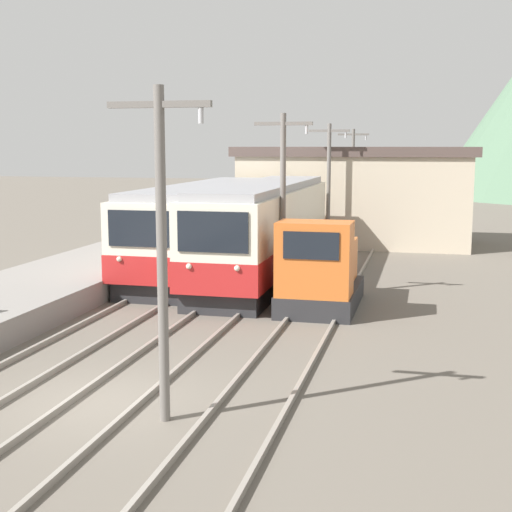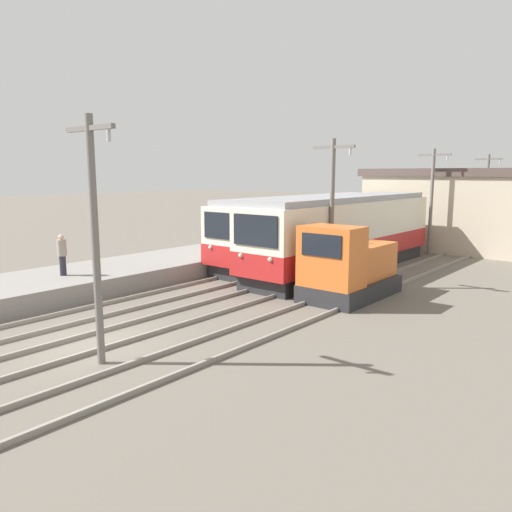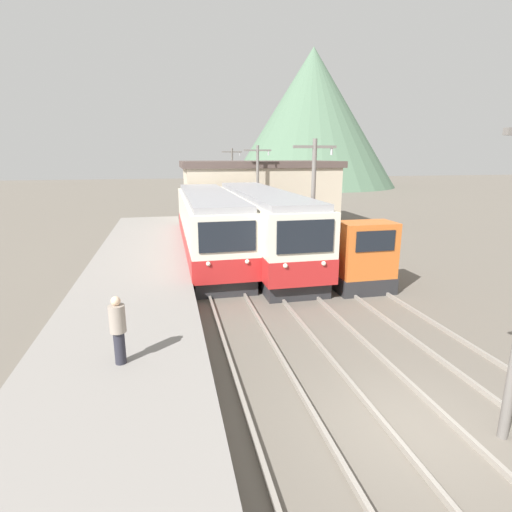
{
  "view_description": "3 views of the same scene",
  "coord_description": "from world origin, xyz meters",
  "px_view_note": "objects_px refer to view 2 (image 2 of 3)",
  "views": [
    {
      "loc": [
        6.53,
        -13.06,
        5.28
      ],
      "look_at": [
        1.24,
        8.83,
        1.8
      ],
      "focal_mm": 50.0,
      "sensor_mm": 36.0,
      "label": 1
    },
    {
      "loc": [
        12.82,
        -7.64,
        4.94
      ],
      "look_at": [
        -1.1,
        9.12,
        1.32
      ],
      "focal_mm": 35.0,
      "sensor_mm": 36.0,
      "label": 2
    },
    {
      "loc": [
        -4.81,
        -6.43,
        5.63
      ],
      "look_at": [
        -1.22,
        9.68,
        1.49
      ],
      "focal_mm": 28.0,
      "sensor_mm": 36.0,
      "label": 3
    }
  ],
  "objects_px": {
    "catenary_mast_near": "(95,231)",
    "catenary_mast_far": "(432,198)",
    "catenary_mast_mid": "(332,207)",
    "person_on_platform": "(62,253)",
    "commuter_train_center": "(345,236)",
    "commuter_train_left": "(309,232)",
    "catenary_mast_distant": "(486,192)",
    "shunting_locomotive": "(348,268)"
  },
  "relations": [
    {
      "from": "catenary_mast_near",
      "to": "catenary_mast_far",
      "type": "bearing_deg",
      "value": 90.0
    },
    {
      "from": "catenary_mast_mid",
      "to": "person_on_platform",
      "type": "height_order",
      "value": "catenary_mast_mid"
    },
    {
      "from": "catenary_mast_far",
      "to": "catenary_mast_mid",
      "type": "bearing_deg",
      "value": -90.0
    },
    {
      "from": "commuter_train_center",
      "to": "commuter_train_left",
      "type": "bearing_deg",
      "value": 162.31
    },
    {
      "from": "commuter_train_center",
      "to": "person_on_platform",
      "type": "distance_m",
      "value": 13.46
    },
    {
      "from": "commuter_train_left",
      "to": "catenary_mast_distant",
      "type": "height_order",
      "value": "catenary_mast_distant"
    },
    {
      "from": "commuter_train_center",
      "to": "shunting_locomotive",
      "type": "xyz_separation_m",
      "value": [
        3.0,
        -4.97,
        -0.57
      ]
    },
    {
      "from": "person_on_platform",
      "to": "catenary_mast_near",
      "type": "bearing_deg",
      "value": -23.32
    },
    {
      "from": "commuter_train_center",
      "to": "catenary_mast_far",
      "type": "height_order",
      "value": "catenary_mast_far"
    },
    {
      "from": "catenary_mast_mid",
      "to": "catenary_mast_distant",
      "type": "distance_m",
      "value": 22.89
    },
    {
      "from": "commuter_train_left",
      "to": "catenary_mast_near",
      "type": "xyz_separation_m",
      "value": [
        4.31,
        -16.16,
        1.78
      ]
    },
    {
      "from": "catenary_mast_mid",
      "to": "catenary_mast_far",
      "type": "relative_size",
      "value": 1.0
    },
    {
      "from": "commuter_train_center",
      "to": "catenary_mast_far",
      "type": "bearing_deg",
      "value": 78.81
    },
    {
      "from": "commuter_train_left",
      "to": "person_on_platform",
      "type": "distance_m",
      "value": 13.26
    },
    {
      "from": "catenary_mast_distant",
      "to": "person_on_platform",
      "type": "xyz_separation_m",
      "value": [
        -7.8,
        -30.97,
        -1.78
      ]
    },
    {
      "from": "catenary_mast_near",
      "to": "person_on_platform",
      "type": "distance_m",
      "value": 8.67
    },
    {
      "from": "catenary_mast_near",
      "to": "catenary_mast_mid",
      "type": "bearing_deg",
      "value": 90.0
    },
    {
      "from": "catenary_mast_distant",
      "to": "commuter_train_left",
      "type": "bearing_deg",
      "value": -103.34
    },
    {
      "from": "catenary_mast_mid",
      "to": "catenary_mast_far",
      "type": "height_order",
      "value": "same"
    },
    {
      "from": "commuter_train_center",
      "to": "person_on_platform",
      "type": "xyz_separation_m",
      "value": [
        -6.29,
        -11.9,
        -0.05
      ]
    },
    {
      "from": "commuter_train_left",
      "to": "commuter_train_center",
      "type": "distance_m",
      "value": 2.94
    },
    {
      "from": "commuter_train_left",
      "to": "shunting_locomotive",
      "type": "xyz_separation_m",
      "value": [
        5.8,
        -5.86,
        -0.51
      ]
    },
    {
      "from": "shunting_locomotive",
      "to": "catenary_mast_far",
      "type": "height_order",
      "value": "catenary_mast_far"
    },
    {
      "from": "commuter_train_left",
      "to": "person_on_platform",
      "type": "relative_size",
      "value": 8.3
    },
    {
      "from": "catenary_mast_far",
      "to": "catenary_mast_distant",
      "type": "xyz_separation_m",
      "value": [
        0.0,
        11.44,
        0.0
      ]
    },
    {
      "from": "shunting_locomotive",
      "to": "catenary_mast_mid",
      "type": "relative_size",
      "value": 0.71
    },
    {
      "from": "commuter_train_center",
      "to": "person_on_platform",
      "type": "bearing_deg",
      "value": -117.85
    },
    {
      "from": "catenary_mast_far",
      "to": "person_on_platform",
      "type": "distance_m",
      "value": 21.1
    },
    {
      "from": "shunting_locomotive",
      "to": "catenary_mast_near",
      "type": "distance_m",
      "value": 10.65
    },
    {
      "from": "catenary_mast_distant",
      "to": "shunting_locomotive",
      "type": "bearing_deg",
      "value": -86.45
    },
    {
      "from": "commuter_train_center",
      "to": "catenary_mast_mid",
      "type": "height_order",
      "value": "catenary_mast_mid"
    },
    {
      "from": "shunting_locomotive",
      "to": "catenary_mast_distant",
      "type": "relative_size",
      "value": 0.71
    },
    {
      "from": "catenary_mast_near",
      "to": "catenary_mast_mid",
      "type": "distance_m",
      "value": 11.44
    },
    {
      "from": "commuter_train_left",
      "to": "commuter_train_center",
      "type": "bearing_deg",
      "value": -17.69
    },
    {
      "from": "catenary_mast_mid",
      "to": "catenary_mast_far",
      "type": "xyz_separation_m",
      "value": [
        0.0,
        11.44,
        0.0
      ]
    },
    {
      "from": "shunting_locomotive",
      "to": "catenary_mast_mid",
      "type": "distance_m",
      "value": 2.97
    },
    {
      "from": "shunting_locomotive",
      "to": "catenary_mast_distant",
      "type": "distance_m",
      "value": 24.19
    },
    {
      "from": "commuter_train_left",
      "to": "catenary_mast_mid",
      "type": "distance_m",
      "value": 6.63
    },
    {
      "from": "commuter_train_center",
      "to": "catenary_mast_mid",
      "type": "bearing_deg",
      "value": -68.46
    },
    {
      "from": "commuter_train_left",
      "to": "catenary_mast_distant",
      "type": "relative_size",
      "value": 2.2
    },
    {
      "from": "shunting_locomotive",
      "to": "commuter_train_center",
      "type": "bearing_deg",
      "value": 121.12
    },
    {
      "from": "catenary_mast_near",
      "to": "catenary_mast_mid",
      "type": "xyz_separation_m",
      "value": [
        0.0,
        11.44,
        0.0
      ]
    }
  ]
}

